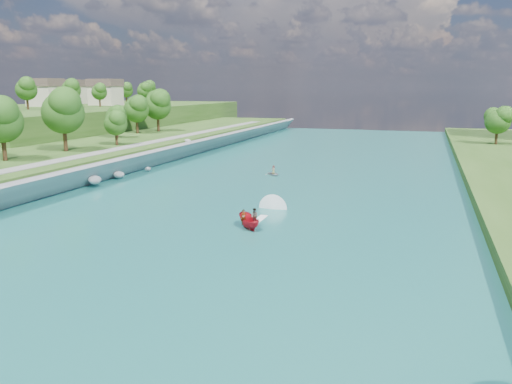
% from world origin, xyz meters
% --- Properties ---
extents(ground, '(260.00, 260.00, 0.00)m').
position_xyz_m(ground, '(0.00, 0.00, 0.00)').
color(ground, '#2D5119').
rests_on(ground, ground).
extents(river_water, '(55.00, 240.00, 0.10)m').
position_xyz_m(river_water, '(0.00, 20.00, 0.05)').
color(river_water, '#1A6663').
rests_on(river_water, ground).
extents(ridge_west, '(60.00, 120.00, 9.00)m').
position_xyz_m(ridge_west, '(-82.50, 95.00, 4.50)').
color(ridge_west, '#2D5119').
rests_on(ridge_west, ground).
extents(riprap_bank, '(4.35, 236.00, 4.08)m').
position_xyz_m(riprap_bank, '(-25.84, 19.27, 1.79)').
color(riprap_bank, slate).
rests_on(riprap_bank, ground).
extents(riverside_path, '(3.00, 200.00, 0.10)m').
position_xyz_m(riverside_path, '(-32.50, 20.00, 3.55)').
color(riverside_path, gray).
rests_on(riverside_path, berm_west).
extents(ridge_houses, '(29.50, 29.50, 8.40)m').
position_xyz_m(ridge_houses, '(-88.67, 100.00, 13.31)').
color(ridge_houses, beige).
rests_on(ridge_houses, ridge_west).
extents(trees_ridge, '(20.34, 65.45, 9.83)m').
position_xyz_m(trees_ridge, '(-75.42, 98.10, 13.62)').
color(trees_ridge, '#214A13').
rests_on(trees_ridge, ridge_west).
extents(motorboat, '(3.75, 18.88, 2.06)m').
position_xyz_m(motorboat, '(4.19, 10.91, 0.79)').
color(motorboat, '#B10E1B').
rests_on(motorboat, river_water).
extents(raft, '(3.57, 3.59, 1.67)m').
position_xyz_m(raft, '(-2.64, 41.17, 0.47)').
color(raft, '#96989F').
rests_on(raft, river_water).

